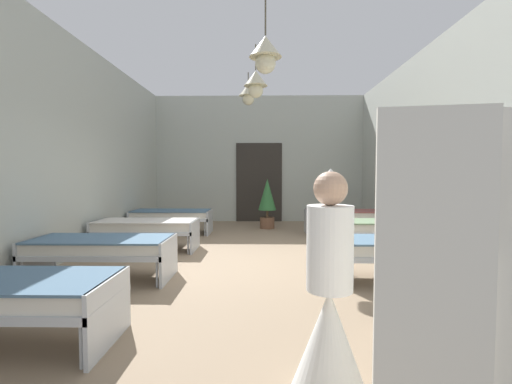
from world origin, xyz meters
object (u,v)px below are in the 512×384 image
(bed_left_row_2, at_px, (146,227))
(bed_right_row_2, at_px, (369,228))
(bed_left_row_1, at_px, (102,248))
(nurse_near_aisle, at_px, (329,316))
(bed_right_row_0, at_px, (506,297))
(bed_right_row_3, at_px, (345,216))
(bed_left_row_0, at_px, (0,294))
(potted_plant, at_px, (267,200))
(bed_right_row_1, at_px, (410,249))
(bed_left_row_3, at_px, (172,216))

(bed_left_row_2, relative_size, bed_right_row_2, 1.00)
(bed_left_row_1, distance_m, nurse_near_aisle, 3.68)
(bed_right_row_0, height_order, bed_left_row_2, same)
(bed_right_row_2, xyz_separation_m, bed_right_row_3, (0.00, 1.90, 0.00))
(nurse_near_aisle, bearing_deg, bed_left_row_2, -140.93)
(bed_left_row_1, relative_size, bed_left_row_2, 1.00)
(bed_left_row_2, bearing_deg, nurse_near_aisle, -59.16)
(bed_left_row_1, xyz_separation_m, bed_right_row_2, (4.23, 1.90, 0.00))
(bed_left_row_0, bearing_deg, potted_plant, 70.34)
(bed_left_row_0, height_order, bed_right_row_0, same)
(bed_right_row_0, bearing_deg, bed_right_row_3, 90.00)
(bed_left_row_2, bearing_deg, bed_right_row_2, 0.00)
(bed_right_row_2, relative_size, nurse_near_aisle, 1.28)
(bed_right_row_1, bearing_deg, bed_left_row_2, 155.79)
(potted_plant, bearing_deg, bed_right_row_0, -74.02)
(bed_right_row_0, height_order, bed_right_row_1, same)
(potted_plant, bearing_deg, nurse_near_aisle, -87.56)
(bed_right_row_3, distance_m, potted_plant, 2.10)
(bed_left_row_0, distance_m, bed_right_row_3, 7.10)
(bed_right_row_1, xyz_separation_m, bed_right_row_3, (0.00, 3.80, 0.00))
(bed_right_row_2, height_order, bed_right_row_3, same)
(bed_right_row_1, relative_size, bed_left_row_3, 1.00)
(bed_left_row_0, distance_m, bed_left_row_1, 1.90)
(bed_left_row_2, bearing_deg, bed_right_row_0, -41.97)
(bed_right_row_3, bearing_deg, bed_right_row_1, -90.00)
(bed_left_row_0, bearing_deg, bed_right_row_2, 41.97)
(bed_left_row_1, height_order, bed_right_row_3, same)
(bed_right_row_1, height_order, potted_plant, potted_plant)
(bed_right_row_3, bearing_deg, bed_right_row_2, -90.00)
(bed_left_row_1, distance_m, bed_right_row_2, 4.63)
(bed_left_row_0, distance_m, bed_right_row_2, 5.68)
(bed_right_row_2, bearing_deg, bed_right_row_0, -90.00)
(bed_left_row_1, bearing_deg, potted_plant, 63.31)
(bed_right_row_3, bearing_deg, bed_left_row_3, 180.00)
(bed_right_row_0, bearing_deg, bed_left_row_2, 138.03)
(bed_right_row_0, height_order, bed_right_row_2, same)
(bed_left_row_3, xyz_separation_m, nurse_near_aisle, (2.65, -6.34, 0.09))
(bed_left_row_2, xyz_separation_m, potted_plant, (2.35, 2.77, 0.33))
(nurse_near_aisle, distance_m, potted_plant, 7.22)
(bed_right_row_1, xyz_separation_m, bed_left_row_2, (-4.23, 1.90, 0.00))
(bed_right_row_1, height_order, bed_right_row_3, same)
(bed_left_row_1, xyz_separation_m, bed_right_row_1, (4.23, 0.00, 0.00))
(bed_right_row_1, distance_m, bed_left_row_3, 5.68)
(bed_right_row_1, bearing_deg, bed_right_row_2, 90.00)
(bed_left_row_3, bearing_deg, bed_left_row_0, -90.00)
(bed_right_row_1, height_order, bed_right_row_2, same)
(bed_right_row_3, relative_size, nurse_near_aisle, 1.28)
(bed_right_row_3, height_order, potted_plant, potted_plant)
(bed_right_row_1, relative_size, bed_left_row_2, 1.00)
(bed_left_row_2, relative_size, bed_right_row_3, 1.00)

